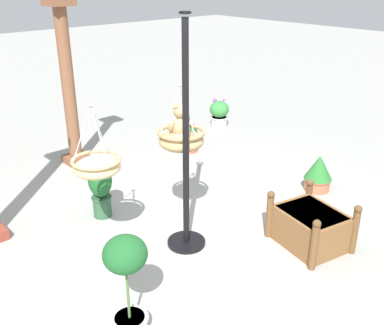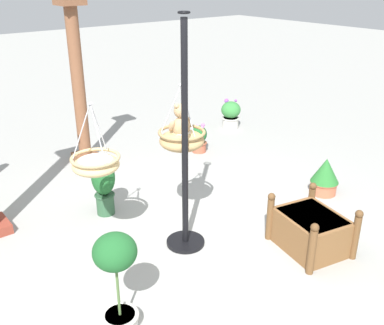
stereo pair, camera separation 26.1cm
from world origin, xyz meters
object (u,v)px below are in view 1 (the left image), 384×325
hanging_basket_left_high (97,166)px  hanging_basket_with_teddy (181,139)px  potted_plant_flowering_red (219,114)px  potted_plant_small_succulent (127,277)px  potted_plant_tall_leafy (190,138)px  display_pole_central (186,181)px  teddy_bear (180,123)px  wooden_planter_box (310,226)px  potted_plant_conical_shrub (101,187)px  potted_plant_bushy_green (318,173)px  greenhouse_pillar_left (69,89)px

hanging_basket_left_high → hanging_basket_with_teddy: bearing=-11.4°
potted_plant_flowering_red → potted_plant_small_succulent: (-4.47, -3.38, 0.30)m
potted_plant_tall_leafy → potted_plant_flowering_red: bearing=24.2°
potted_plant_small_succulent → display_pole_central: bearing=29.0°
teddy_bear → wooden_planter_box: 1.89m
teddy_bear → display_pole_central: bearing=-118.9°
potted_plant_conical_shrub → potted_plant_flowering_red: bearing=22.4°
wooden_planter_box → potted_plant_bushy_green: size_ratio=1.75×
greenhouse_pillar_left → potted_plant_conical_shrub: (-0.60, -1.80, -0.81)m
hanging_basket_with_teddy → potted_plant_conical_shrub: 1.34m
teddy_bear → hanging_basket_left_high: bearing=169.8°
potted_plant_tall_leafy → potted_plant_conical_shrub: bearing=-158.7°
teddy_bear → greenhouse_pillar_left: (0.06, 2.73, -0.15)m
hanging_basket_with_teddy → potted_plant_tall_leafy: 2.73m
hanging_basket_left_high → potted_plant_conical_shrub: size_ratio=0.99×
potted_plant_bushy_green → potted_plant_small_succulent: bearing=-172.2°
potted_plant_flowering_red → potted_plant_bushy_green: bearing=-107.3°
teddy_bear → potted_plant_bushy_green: bearing=-12.7°
wooden_planter_box → potted_plant_bushy_green: (1.25, 0.73, 0.03)m
hanging_basket_with_teddy → potted_plant_small_succulent: 1.81m
potted_plant_bushy_green → wooden_planter_box: bearing=-149.8°
potted_plant_conical_shrub → display_pole_central: bearing=-72.4°
hanging_basket_left_high → potted_plant_conical_shrub: hanging_basket_left_high is taller
potted_plant_small_succulent → potted_plant_flowering_red: bearing=37.1°
potted_plant_bushy_green → hanging_basket_left_high: bearing=168.1°
wooden_planter_box → potted_plant_small_succulent: size_ratio=0.96×
potted_plant_bushy_green → potted_plant_small_succulent: 3.62m
display_pole_central → hanging_basket_with_teddy: 0.47m
wooden_planter_box → potted_plant_conical_shrub: (-1.44, 2.15, 0.18)m
hanging_basket_left_high → potted_plant_small_succulent: (-0.45, -1.15, -0.50)m
teddy_bear → potted_plant_flowering_red: bearing=38.2°
potted_plant_tall_leafy → potted_plant_conical_shrub: potted_plant_conical_shrub is taller
hanging_basket_with_teddy → potted_plant_flowering_red: 4.01m
greenhouse_pillar_left → potted_plant_bushy_green: greenhouse_pillar_left is taller
potted_plant_flowering_red → potted_plant_conical_shrub: size_ratio=0.76×
display_pole_central → hanging_basket_left_high: size_ratio=3.40×
hanging_basket_with_teddy → wooden_planter_box: size_ratio=0.80×
wooden_planter_box → greenhouse_pillar_left: bearing=102.0°
teddy_bear → potted_plant_bushy_green: size_ratio=0.78×
hanging_basket_with_teddy → potted_plant_small_succulent: (-1.42, -0.95, -0.60)m
potted_plant_tall_leafy → hanging_basket_with_teddy: bearing=-133.8°
greenhouse_pillar_left → potted_plant_bushy_green: bearing=-56.9°
display_pole_central → wooden_planter_box: bearing=-41.9°
hanging_basket_left_high → greenhouse_pillar_left: greenhouse_pillar_left is taller
hanging_basket_with_teddy → potted_plant_flowering_red: hanging_basket_with_teddy is taller
teddy_bear → potted_plant_conical_shrub: bearing=119.8°
display_pole_central → hanging_basket_with_teddy: (0.15, 0.25, 0.37)m
potted_plant_tall_leafy → potted_plant_small_succulent: size_ratio=0.52×
potted_plant_tall_leafy → potted_plant_bushy_green: (0.38, -2.32, 0.03)m
potted_plant_flowering_red → potted_plant_conical_shrub: bearing=-157.6°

